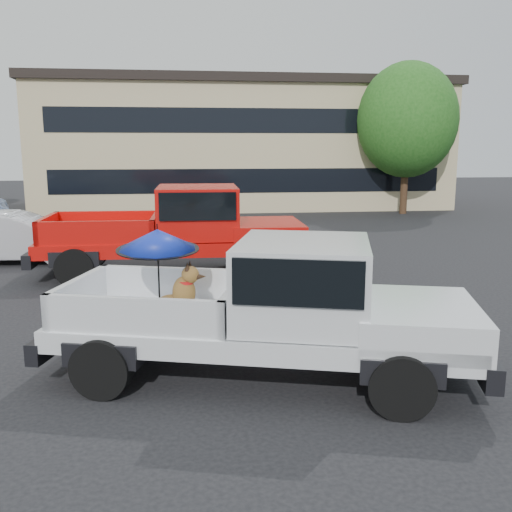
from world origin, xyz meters
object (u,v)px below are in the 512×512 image
object	(u,v)px
silver_pickup	(284,303)
red_pickup	(190,227)
tree_right	(407,120)
silver_sedan	(17,237)
tree_back	(305,122)

from	to	relation	value
silver_pickup	red_pickup	xyz separation A→B (m)	(-1.15, 6.58, 0.11)
tree_right	silver_sedan	distance (m)	17.68
silver_sedan	red_pickup	bearing A→B (deg)	-109.91
silver_pickup	red_pickup	distance (m)	6.68
silver_pickup	tree_right	bearing A→B (deg)	79.98
silver_pickup	red_pickup	bearing A→B (deg)	115.73
red_pickup	silver_sedan	bearing A→B (deg)	157.53
tree_back	tree_right	bearing A→B (deg)	-69.44
silver_pickup	silver_sedan	bearing A→B (deg)	139.56
tree_right	red_pickup	world-z (taller)	tree_right
tree_right	red_pickup	bearing A→B (deg)	-130.71
tree_back	silver_sedan	size ratio (longest dim) A/B	1.74
tree_right	silver_pickup	distance (m)	20.34
tree_right	tree_back	xyz separation A→B (m)	(-3.00, 8.00, 0.20)
tree_right	red_pickup	size ratio (longest dim) A/B	1.04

